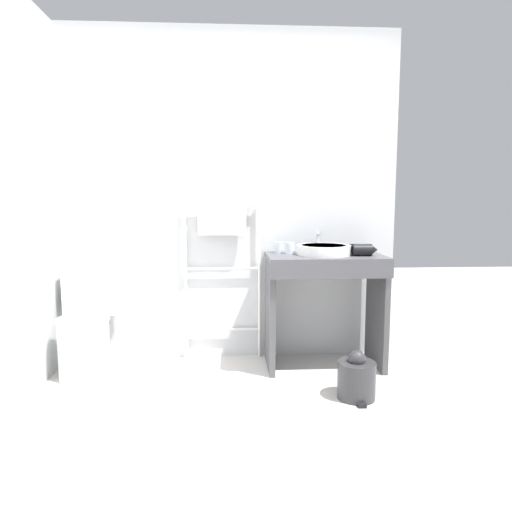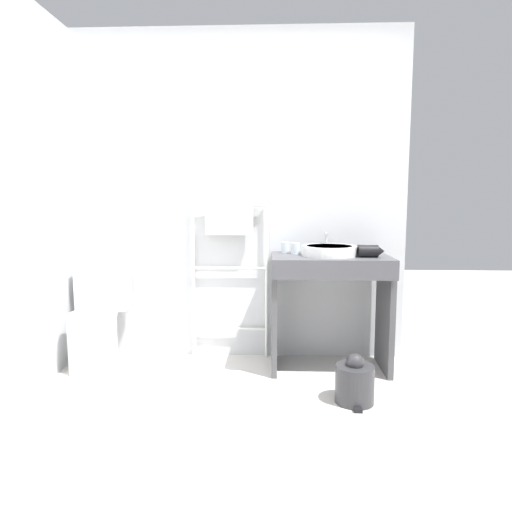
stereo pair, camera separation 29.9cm
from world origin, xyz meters
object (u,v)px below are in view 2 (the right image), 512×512
at_px(towel_radiator, 230,243).
at_px(cup_near_wall, 285,248).
at_px(toilet, 97,322).
at_px(cup_near_edge, 295,249).
at_px(sink_basin, 329,250).
at_px(trash_bin, 355,382).
at_px(hair_dryer, 369,251).

distance_m(towel_radiator, cup_near_wall, 0.44).
height_order(towel_radiator, cup_near_wall, towel_radiator).
relative_size(toilet, cup_near_wall, 9.50).
distance_m(toilet, cup_near_edge, 1.58).
relative_size(cup_near_wall, cup_near_edge, 1.00).
distance_m(sink_basin, trash_bin, 0.95).
distance_m(sink_basin, hair_dryer, 0.28).
bearing_deg(toilet, cup_near_edge, 4.92).
distance_m(toilet, cup_near_wall, 1.52).
bearing_deg(cup_near_edge, sink_basin, -18.88).
xyz_separation_m(towel_radiator, trash_bin, (0.85, -0.79, -0.79)).
height_order(hair_dryer, trash_bin, hair_dryer).
bearing_deg(cup_near_edge, towel_radiator, 165.83).
relative_size(hair_dryer, trash_bin, 0.61).
xyz_separation_m(sink_basin, cup_near_edge, (-0.24, 0.08, 0.00)).
height_order(towel_radiator, hair_dryer, towel_radiator).
height_order(cup_near_wall, trash_bin, cup_near_wall).
relative_size(towel_radiator, trash_bin, 4.03).
bearing_deg(cup_near_wall, hair_dryer, -19.80).
relative_size(sink_basin, cup_near_wall, 4.78).
relative_size(toilet, hair_dryer, 4.17).
height_order(toilet, sink_basin, sink_basin).
xyz_separation_m(towel_radiator, cup_near_wall, (0.43, -0.06, -0.03)).
height_order(sink_basin, hair_dryer, hair_dryer).
relative_size(cup_near_edge, hair_dryer, 0.44).
bearing_deg(sink_basin, cup_near_wall, 154.84).
xyz_separation_m(cup_near_edge, trash_bin, (0.34, -0.66, -0.76)).
relative_size(sink_basin, trash_bin, 1.28).
bearing_deg(hair_dryer, sink_basin, 166.87).
bearing_deg(cup_near_wall, towel_radiator, 171.77).
distance_m(hair_dryer, trash_bin, 0.93).
height_order(toilet, cup_near_edge, cup_near_edge).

